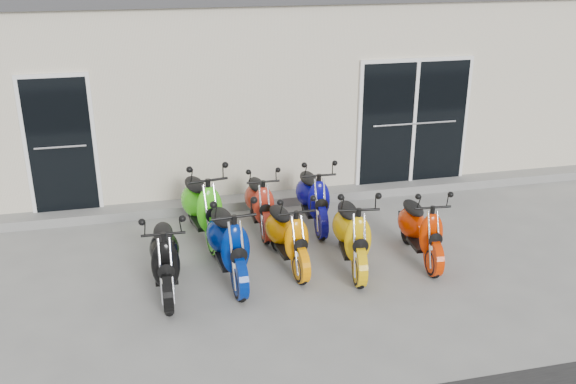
% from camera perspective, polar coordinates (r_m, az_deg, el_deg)
% --- Properties ---
extents(ground, '(80.00, 80.00, 0.00)m').
position_cam_1_polar(ground, '(9.00, 0.89, -5.81)').
color(ground, gray).
rests_on(ground, ground).
extents(building, '(14.00, 6.00, 3.20)m').
position_cam_1_polar(building, '(13.35, -4.67, 10.45)').
color(building, beige).
rests_on(building, ground).
extents(front_step, '(14.00, 0.40, 0.15)m').
position_cam_1_polar(front_step, '(10.76, -1.76, -0.67)').
color(front_step, gray).
rests_on(front_step, ground).
extents(door_left, '(1.07, 0.08, 2.22)m').
position_cam_1_polar(door_left, '(10.39, -19.60, 4.19)').
color(door_left, black).
rests_on(door_left, front_step).
extents(door_right, '(2.02, 0.08, 2.22)m').
position_cam_1_polar(door_right, '(11.30, 11.11, 6.36)').
color(door_right, black).
rests_on(door_right, front_step).
extents(scooter_front_black, '(0.62, 1.62, 1.19)m').
position_cam_1_polar(scooter_front_black, '(8.04, -10.93, -4.97)').
color(scooter_front_black, black).
rests_on(scooter_front_black, ground).
extents(scooter_front_blue, '(0.75, 1.77, 1.28)m').
position_cam_1_polar(scooter_front_blue, '(8.22, -5.35, -3.69)').
color(scooter_front_blue, navy).
rests_on(scooter_front_blue, ground).
extents(scooter_front_orange_a, '(0.70, 1.59, 1.14)m').
position_cam_1_polar(scooter_front_orange_a, '(8.53, -0.06, -3.14)').
color(scooter_front_orange_a, orange).
rests_on(scooter_front_orange_a, ground).
extents(scooter_front_orange_b, '(0.83, 1.73, 1.22)m').
position_cam_1_polar(scooter_front_orange_b, '(8.53, 5.73, -2.95)').
color(scooter_front_orange_b, '#E4AD07').
rests_on(scooter_front_orange_b, ground).
extents(scooter_front_red, '(0.67, 1.57, 1.13)m').
position_cam_1_polar(scooter_front_red, '(8.90, 11.76, -2.58)').
color(scooter_front_red, red).
rests_on(scooter_front_red, ground).
extents(scooter_back_green, '(0.90, 1.84, 1.30)m').
position_cam_1_polar(scooter_back_green, '(9.37, -7.68, -0.50)').
color(scooter_back_green, '#41D917').
rests_on(scooter_back_green, ground).
extents(scooter_back_red, '(0.59, 1.52, 1.11)m').
position_cam_1_polar(scooter_back_red, '(9.64, -2.54, -0.30)').
color(scooter_back_red, '#B12A18').
rests_on(scooter_back_red, ground).
extents(scooter_back_blue, '(0.65, 1.61, 1.17)m').
position_cam_1_polar(scooter_back_blue, '(9.76, 2.25, 0.20)').
color(scooter_back_blue, '#0A087D').
rests_on(scooter_back_blue, ground).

